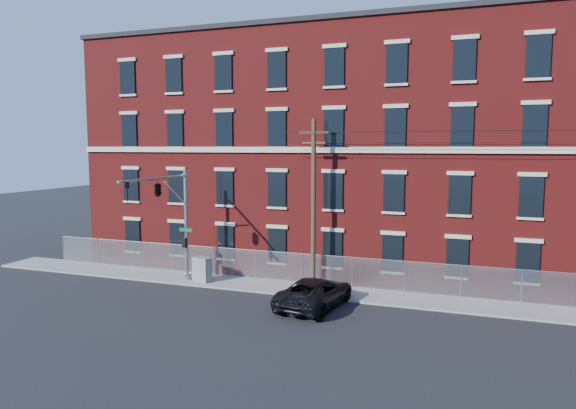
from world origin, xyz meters
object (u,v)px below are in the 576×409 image
(utility_cabinet, at_px, (202,269))
(pickup_truck, at_px, (315,292))
(traffic_signal_mast, at_px, (165,200))
(utility_pole_near, at_px, (314,200))

(utility_cabinet, bearing_deg, pickup_truck, 1.01)
(pickup_truck, bearing_deg, utility_cabinet, -8.91)
(traffic_signal_mast, relative_size, pickup_truck, 1.23)
(pickup_truck, distance_m, utility_cabinet, 8.39)
(pickup_truck, bearing_deg, traffic_signal_mast, 6.73)
(pickup_truck, xyz_separation_m, utility_cabinet, (-8.06, 2.32, 0.09))
(traffic_signal_mast, height_order, utility_cabinet, traffic_signal_mast)
(traffic_signal_mast, bearing_deg, utility_cabinet, 63.77)
(utility_pole_near, bearing_deg, utility_cabinet, -170.41)
(utility_pole_near, relative_size, utility_cabinet, 6.61)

